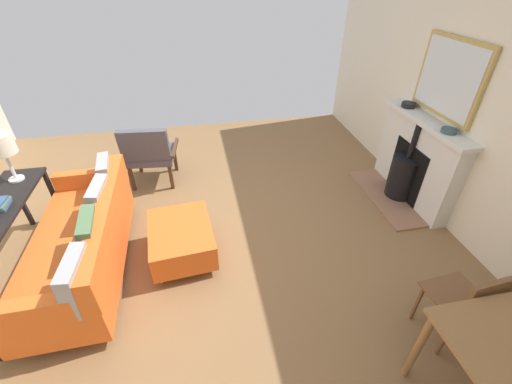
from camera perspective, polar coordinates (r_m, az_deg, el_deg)
The scene contains 11 objects.
ground_plane at distance 3.78m, azimuth -11.29°, elevation -7.54°, with size 5.93×6.10×0.01m, color olive.
wall_left at distance 4.08m, azimuth 33.39°, elevation 14.23°, with size 0.12×6.10×2.87m, color silver.
fireplace at distance 4.49m, azimuth 25.67°, elevation 4.29°, with size 0.61×1.44×1.06m.
mirror_over_mantel at distance 4.18m, azimuth 30.69°, elevation 16.74°, with size 0.04×0.94×0.80m.
mantel_bowl_near at distance 4.55m, azimuth 25.13°, elevation 13.67°, with size 0.17×0.17×0.06m.
mantel_bowl_far at distance 4.01m, azimuth 30.68°, elevation 9.24°, with size 0.16×0.16×0.04m.
sofa at distance 3.52m, azimuth -27.80°, elevation -7.65°, with size 0.82×1.86×0.83m.
ottoman at distance 3.42m, azimuth -12.89°, elevation -7.94°, with size 0.68×0.83×0.38m.
armchair_accent at distance 4.50m, azimuth -18.18°, elevation 6.65°, with size 0.73×0.66×0.88m.
table_lamp_near_end at distance 3.93m, azimuth -38.18°, elevation 6.35°, with size 0.25×0.25×0.49m.
dining_chair_near_fireplace at distance 2.97m, azimuth 33.05°, elevation -15.71°, with size 0.43×0.43×0.81m.
Camera 1 is at (-0.20, 2.80, 2.52)m, focal length 22.89 mm.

